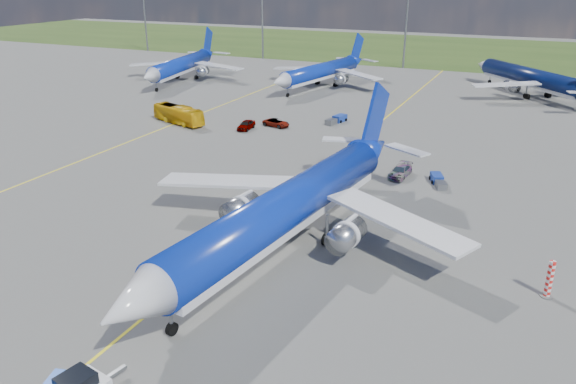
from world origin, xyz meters
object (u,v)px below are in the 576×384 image
at_px(bg_jet_n, 528,96).
at_px(service_car_c, 400,171).
at_px(service_car_a, 246,125).
at_px(bg_jet_nnw, 321,87).
at_px(baggage_tug_c, 337,120).
at_px(bg_jet_nw, 183,81).
at_px(service_car_b, 276,123).
at_px(warning_post, 550,279).
at_px(main_airliner, 286,250).
at_px(apron_bus, 178,114).
at_px(baggage_tug_w, 438,181).

height_order(bg_jet_n, service_car_c, bg_jet_n).
bearing_deg(service_car_a, bg_jet_nnw, 88.32).
bearing_deg(baggage_tug_c, bg_jet_nw, 167.79).
bearing_deg(bg_jet_nw, service_car_b, -47.16).
bearing_deg(warning_post, main_airliner, -176.63).
distance_m(service_car_a, baggage_tug_c, 15.02).
relative_size(main_airliner, service_car_a, 10.39).
relative_size(apron_bus, service_car_c, 2.25).
xyz_separation_m(warning_post, bg_jet_nw, (-76.82, 63.70, -1.50)).
height_order(warning_post, bg_jet_nnw, bg_jet_nnw).
height_order(apron_bus, baggage_tug_w, apron_bus).
distance_m(bg_jet_nnw, baggage_tug_c, 29.95).
xyz_separation_m(main_airliner, apron_bus, (-34.34, 33.08, 1.44)).
distance_m(bg_jet_nnw, apron_bus, 39.06).
distance_m(bg_jet_nw, service_car_a, 45.10).
bearing_deg(service_car_c, service_car_a, 162.36).
xyz_separation_m(bg_jet_nw, main_airliner, (55.59, -64.95, 0.00)).
xyz_separation_m(main_airliner, service_car_a, (-22.57, 34.24, 0.72)).
bearing_deg(bg_jet_n, service_car_c, 38.29).
relative_size(bg_jet_n, baggage_tug_c, 7.84).
distance_m(service_car_c, baggage_tug_w, 4.68).
bearing_deg(baggage_tug_c, bg_jet_n, 65.77).
relative_size(main_airliner, baggage_tug_c, 8.82).
bearing_deg(apron_bus, service_car_b, -55.20).
distance_m(apron_bus, service_car_a, 11.85).
bearing_deg(bg_jet_nnw, baggage_tug_c, -53.26).
distance_m(warning_post, bg_jet_nnw, 83.33).
relative_size(bg_jet_nw, bg_jet_n, 0.98).
distance_m(bg_jet_nw, service_car_c, 73.37).
relative_size(warning_post, main_airliner, 0.07).
xyz_separation_m(main_airliner, service_car_b, (-19.05, 37.70, 0.62)).
bearing_deg(bg_jet_nnw, main_airliner, -60.63).
relative_size(warning_post, bg_jet_nnw, 0.08).
bearing_deg(baggage_tug_w, bg_jet_nnw, 102.02).
relative_size(bg_jet_nnw, main_airliner, 0.83).
bearing_deg(bg_jet_nw, service_car_a, -53.37).
bearing_deg(bg_jet_nnw, service_car_a, -76.64).
height_order(bg_jet_nw, apron_bus, bg_jet_nw).
height_order(service_car_b, baggage_tug_w, service_car_b).
xyz_separation_m(main_airliner, baggage_tug_w, (9.16, 22.21, 0.44)).
bearing_deg(bg_jet_n, service_car_a, 9.50).
distance_m(apron_bus, baggage_tug_c, 25.63).
distance_m(bg_jet_nw, bg_jet_nnw, 31.60).
height_order(warning_post, bg_jet_n, bg_jet_n).
bearing_deg(bg_jet_nw, baggage_tug_w, -43.87).
xyz_separation_m(bg_jet_nw, apron_bus, (21.25, -31.88, 1.44)).
distance_m(warning_post, apron_bus, 64.03).
distance_m(bg_jet_nw, baggage_tug_w, 77.59).
xyz_separation_m(service_car_a, baggage_tug_c, (11.37, 9.82, -0.21)).
bearing_deg(service_car_a, bg_jet_n, 45.02).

